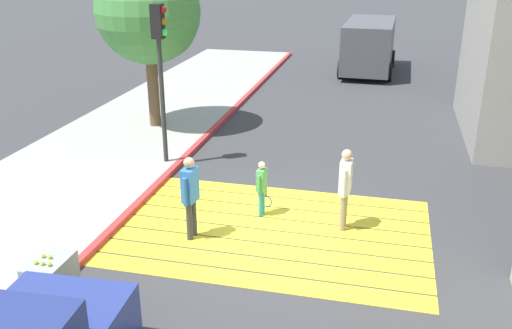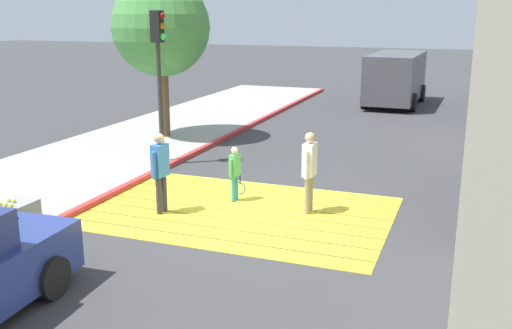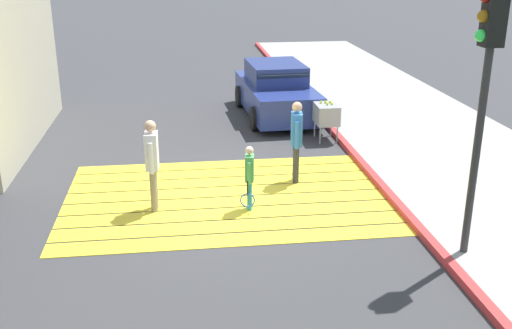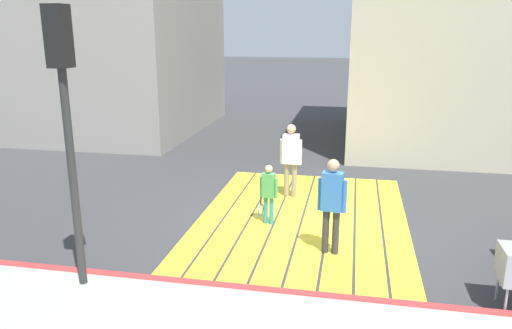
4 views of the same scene
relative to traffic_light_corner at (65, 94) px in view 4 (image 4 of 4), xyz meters
name	(u,v)px [view 4 (image 4 of 4)]	position (x,y,z in m)	size (l,w,h in m)	color
ground_plane	(302,219)	(3.58, -3.01, -3.04)	(120.00, 120.00, 0.00)	#38383A
crosswalk_stripes	(302,219)	(3.58, -3.01, -3.03)	(6.40, 4.35, 0.01)	yellow
curb_painted	(279,294)	(0.33, -3.01, -2.97)	(0.16, 40.00, 0.13)	#BC3333
building_far_south	(459,20)	(12.08, -7.28, 1.14)	(8.00, 7.03, 8.35)	beige
traffic_light_corner	(65,94)	(0.00, 0.00, 0.00)	(0.39, 0.28, 4.24)	#2D2D2D
pedestrian_adult_lead	(291,155)	(4.98, -2.57, -2.00)	(0.25, 0.52, 1.77)	gray
pedestrian_adult_trailing	(332,200)	(2.03, -3.68, -2.01)	(0.27, 0.51, 1.76)	#333338
pedestrian_child_with_racket	(268,191)	(3.18, -2.34, -2.32)	(0.30, 0.40, 1.27)	teal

